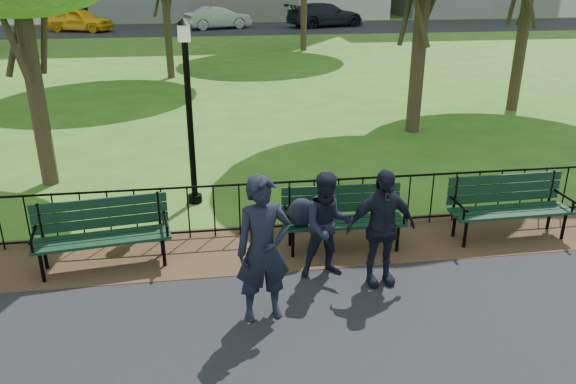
{
  "coord_description": "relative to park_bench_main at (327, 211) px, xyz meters",
  "views": [
    {
      "loc": [
        -1.43,
        -6.18,
        4.03
      ],
      "look_at": [
        -0.3,
        1.5,
        0.91
      ],
      "focal_mm": 35.0,
      "sensor_mm": 36.0,
      "label": 1
    }
  ],
  "objects": [
    {
      "name": "ground",
      "position": [
        -0.26,
        -1.33,
        -0.64
      ],
      "size": [
        120.0,
        120.0,
        0.0
      ],
      "primitive_type": "plane",
      "color": "#335B17"
    },
    {
      "name": "dirt_strip",
      "position": [
        -0.26,
        0.17,
        -0.62
      ],
      "size": [
        60.0,
        1.6,
        0.01
      ],
      "primitive_type": "cube",
      "color": "#372916",
      "rests_on": "ground"
    },
    {
      "name": "far_street",
      "position": [
        -0.26,
        33.67,
        -0.63
      ],
      "size": [
        70.0,
        9.0,
        0.01
      ],
      "primitive_type": "cube",
      "color": "black",
      "rests_on": "ground"
    },
    {
      "name": "iron_fence",
      "position": [
        -0.26,
        0.67,
        -0.14
      ],
      "size": [
        24.06,
        0.06,
        1.0
      ],
      "color": "black",
      "rests_on": "ground"
    },
    {
      "name": "park_bench_main",
      "position": [
        0.0,
        0.0,
        0.0
      ],
      "size": [
        1.85,
        0.63,
        1.04
      ],
      "rotation": [
        0.0,
        0.0,
        -0.04
      ],
      "color": "black",
      "rests_on": "ground"
    },
    {
      "name": "park_bench_left_a",
      "position": [
        -3.26,
        0.01,
        -0.03
      ],
      "size": [
        1.93,
        0.82,
        1.07
      ],
      "rotation": [
        0.0,
        0.0,
        0.13
      ],
      "color": "black",
      "rests_on": "ground"
    },
    {
      "name": "park_bench_right_a",
      "position": [
        2.94,
        0.05,
        -0.02
      ],
      "size": [
        1.92,
        0.63,
        1.08
      ],
      "rotation": [
        0.0,
        0.0,
        0.02
      ],
      "color": "black",
      "rests_on": "ground"
    },
    {
      "name": "lamppost",
      "position": [
        -2.0,
        2.18,
        1.14
      ],
      "size": [
        0.29,
        0.29,
        3.27
      ],
      "color": "black",
      "rests_on": "ground"
    },
    {
      "name": "person_left",
      "position": [
        -1.12,
        -1.63,
        0.3
      ],
      "size": [
        0.73,
        0.54,
        1.84
      ],
      "primitive_type": "imported",
      "rotation": [
        0.0,
        0.0,
        0.15
      ],
      "color": "black",
      "rests_on": "asphalt_path"
    },
    {
      "name": "person_mid",
      "position": [
        -0.15,
        -0.76,
        0.13
      ],
      "size": [
        0.75,
        0.41,
        1.51
      ],
      "primitive_type": "imported",
      "rotation": [
        0.0,
        0.0,
        0.04
      ],
      "color": "black",
      "rests_on": "asphalt_path"
    },
    {
      "name": "person_right",
      "position": [
        0.5,
        -1.05,
        0.19
      ],
      "size": [
        0.99,
        0.47,
        1.63
      ],
      "primitive_type": "imported",
      "rotation": [
        0.0,
        0.0,
        0.09
      ],
      "color": "black",
      "rests_on": "asphalt_path"
    },
    {
      "name": "taxi",
      "position": [
        -9.81,
        33.18,
        0.14
      ],
      "size": [
        4.81,
        3.35,
        1.52
      ],
      "primitive_type": "imported",
      "rotation": [
        0.0,
        0.0,
        1.18
      ],
      "color": "yellow",
      "rests_on": "far_street"
    },
    {
      "name": "sedan_silver",
      "position": [
        -0.59,
        33.57,
        0.13
      ],
      "size": [
        4.85,
        3.06,
        1.51
      ],
      "primitive_type": "imported",
      "rotation": [
        0.0,
        0.0,
        1.92
      ],
      "color": "#9A9BA1",
      "rests_on": "far_street"
    },
    {
      "name": "sedan_dark",
      "position": [
        7.17,
        34.0,
        0.21
      ],
      "size": [
        6.16,
        3.98,
        1.66
      ],
      "primitive_type": "imported",
      "rotation": [
        0.0,
        0.0,
        1.88
      ],
      "color": "black",
      "rests_on": "far_street"
    }
  ]
}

